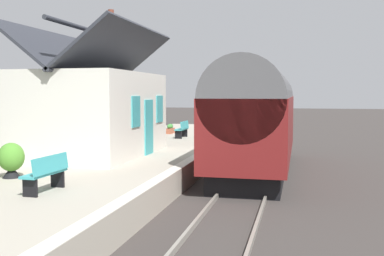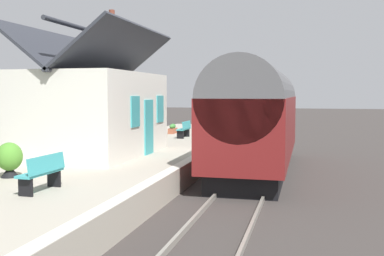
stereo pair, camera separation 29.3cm
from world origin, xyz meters
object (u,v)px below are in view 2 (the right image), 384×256
at_px(bench_mid_platform, 206,123).
at_px(station_sign_board, 225,114).
at_px(station_building, 94,110).
at_px(planter_under_sign, 173,129).
at_px(train, 257,117).
at_px(bench_platform_end, 184,129).
at_px(bench_near_building, 43,172).
at_px(planter_bench_left, 9,159).
at_px(planter_bench_right, 204,133).

bearing_deg(bench_mid_platform, station_sign_board, -146.79).
distance_m(station_building, station_sign_board, 10.03).
bearing_deg(station_sign_board, planter_under_sign, 87.85).
bearing_deg(bench_mid_platform, train, -156.13).
xyz_separation_m(station_building, bench_mid_platform, (11.95, -1.73, -1.22)).
height_order(bench_platform_end, planter_under_sign, bench_platform_end).
xyz_separation_m(bench_platform_end, bench_mid_platform, (4.73, -0.10, 0.00)).
bearing_deg(bench_near_building, bench_mid_platform, 0.24).
relative_size(station_building, bench_near_building, 4.61).
distance_m(station_building, bench_near_building, 6.74).
height_order(bench_platform_end, bench_mid_platform, same).
relative_size(bench_near_building, bench_mid_platform, 1.01).
bearing_deg(planter_under_sign, bench_mid_platform, -31.02).
bearing_deg(bench_platform_end, train, -138.21).
relative_size(bench_near_building, planter_under_sign, 1.53).
bearing_deg(station_sign_board, train, -159.85).
relative_size(planter_bench_left, station_sign_board, 0.62).
bearing_deg(bench_mid_platform, planter_bench_right, -168.73).
bearing_deg(bench_platform_end, station_sign_board, -38.45).
distance_m(planter_bench_left, planter_bench_right, 12.75).
relative_size(train, bench_platform_end, 7.76).
distance_m(bench_platform_end, planter_under_sign, 2.69).
xyz_separation_m(train, planter_bench_left, (-7.29, 6.13, -0.91)).
bearing_deg(bench_platform_end, planter_under_sign, 30.10).
distance_m(train, bench_platform_end, 6.58).
relative_size(station_building, planter_bench_left, 6.70).
bearing_deg(planter_under_sign, bench_platform_end, -149.90).
relative_size(planter_bench_right, station_sign_board, 0.50).
xyz_separation_m(planter_bench_right, station_sign_board, (1.90, -0.77, 0.92)).
distance_m(train, station_sign_board, 7.53).
bearing_deg(planter_bench_right, planter_bench_left, 167.48).
height_order(planter_bench_left, station_sign_board, station_sign_board).
xyz_separation_m(train, bench_near_building, (-8.74, 4.16, -0.94)).
bearing_deg(station_sign_board, planter_bench_left, 166.17).
height_order(train, bench_platform_end, train).
xyz_separation_m(station_building, planter_bench_right, (7.52, -2.62, -1.43)).
height_order(station_building, planter_bench_right, station_building).
distance_m(bench_mid_platform, station_sign_board, 3.10).
bearing_deg(station_sign_board, planter_bench_right, 158.00).
relative_size(train, planter_under_sign, 11.80).
relative_size(bench_near_building, planter_bench_right, 1.80).
distance_m(planter_under_sign, station_sign_board, 3.23).
bearing_deg(station_building, planter_bench_right, -19.18).
height_order(station_building, planter_bench_left, station_building).
bearing_deg(planter_under_sign, planter_bench_right, -130.95).
distance_m(planter_under_sign, planter_bench_left, 14.48).
bearing_deg(train, planter_under_sign, 38.39).
distance_m(planter_bench_right, station_sign_board, 2.25).
distance_m(train, bench_near_building, 9.73).
xyz_separation_m(bench_mid_platform, planter_under_sign, (-2.41, 1.45, -0.21)).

